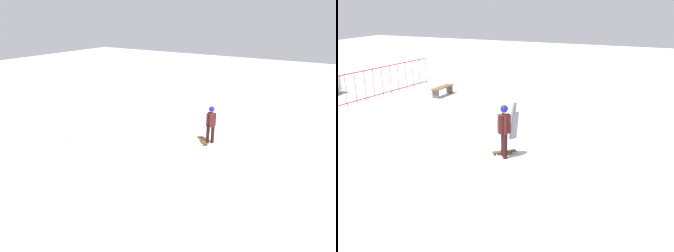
{
  "view_description": "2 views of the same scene",
  "coord_description": "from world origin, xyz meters",
  "views": [
    {
      "loc": [
        -7.07,
        8.04,
        5.34
      ],
      "look_at": [
        -1.28,
        -1.36,
        0.9
      ],
      "focal_mm": 29.45,
      "sensor_mm": 36.0,
      "label": 1
    },
    {
      "loc": [
        -14.29,
        -7.66,
        4.97
      ],
      "look_at": [
        -2.62,
        -2.52,
        1.0
      ],
      "focal_mm": 45.09,
      "sensor_mm": 36.0,
      "label": 2
    }
  ],
  "objects": [
    {
      "name": "skateboard",
      "position": [
        -2.51,
        -2.4,
        0.08
      ],
      "size": [
        0.68,
        0.73,
        0.09
      ],
      "rotation": [
        0.0,
        0.0,
        5.43
      ],
      "color": "#593314",
      "rests_on": "ground"
    },
    {
      "name": "skate_ramp",
      "position": [
        0.52,
        0.02,
        0.32
      ],
      "size": [
        5.97,
        4.33,
        0.74
      ],
      "rotation": [
        0.0,
        0.0,
        0.36
      ],
      "color": "silver",
      "rests_on": "ground"
    },
    {
      "name": "skater",
      "position": [
        -2.78,
        -2.52,
        1.01
      ],
      "size": [
        0.41,
        0.43,
        1.73
      ],
      "rotation": [
        0.0,
        0.0,
        5.39
      ],
      "color": "black",
      "rests_on": "ground"
    },
    {
      "name": "ground_plane",
      "position": [
        0.0,
        0.0,
        0.0
      ],
      "size": [
        60.0,
        60.0,
        0.0
      ],
      "primitive_type": "plane",
      "color": "silver"
    }
  ]
}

